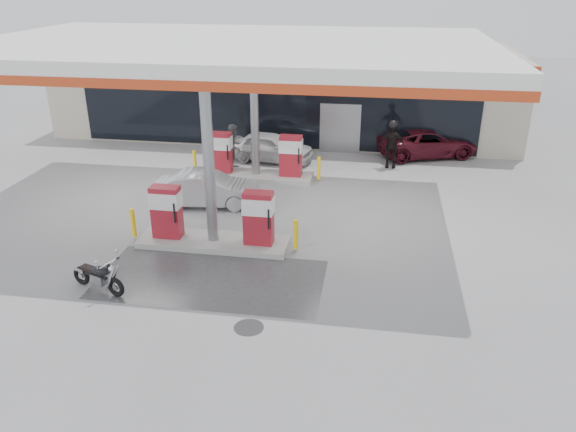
# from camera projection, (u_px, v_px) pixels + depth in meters

# --- Properties ---
(ground) EXTENTS (90.00, 90.00, 0.00)m
(ground) POSITION_uv_depth(u_px,v_px,m) (193.00, 278.00, 15.08)
(ground) COLOR gray
(ground) RESTS_ON ground
(wet_patch) EXTENTS (6.00, 3.00, 0.00)m
(wet_patch) POSITION_uv_depth(u_px,v_px,m) (211.00, 279.00, 15.00)
(wet_patch) COLOR #4C4C4F
(wet_patch) RESTS_ON ground
(drain_cover) EXTENTS (0.70, 0.70, 0.01)m
(drain_cover) POSITION_uv_depth(u_px,v_px,m) (249.00, 327.00, 12.98)
(drain_cover) COLOR #38383A
(drain_cover) RESTS_ON ground
(store_building) EXTENTS (22.00, 8.22, 4.00)m
(store_building) POSITION_uv_depth(u_px,v_px,m) (288.00, 89.00, 28.66)
(store_building) COLOR #ABA28F
(store_building) RESTS_ON ground
(canopy) EXTENTS (16.00, 10.02, 5.51)m
(canopy) POSITION_uv_depth(u_px,v_px,m) (232.00, 51.00, 17.47)
(canopy) COLOR silver
(canopy) RESTS_ON ground
(pump_island_near) EXTENTS (5.14, 1.30, 1.78)m
(pump_island_near) POSITION_uv_depth(u_px,v_px,m) (212.00, 223.00, 16.60)
(pump_island_near) COLOR #9E9E99
(pump_island_near) RESTS_ON ground
(pump_island_far) EXTENTS (5.14, 1.30, 1.78)m
(pump_island_far) POSITION_uv_depth(u_px,v_px,m) (256.00, 161.00, 22.02)
(pump_island_far) COLOR #9E9E99
(pump_island_far) RESTS_ON ground
(parked_motorcycle) EXTENTS (1.68, 0.88, 0.90)m
(parked_motorcycle) POSITION_uv_depth(u_px,v_px,m) (99.00, 277.00, 14.32)
(parked_motorcycle) COLOR black
(parked_motorcycle) RESTS_ON ground
(sedan_white) EXTENTS (3.84, 1.99, 1.25)m
(sedan_white) POSITION_uv_depth(u_px,v_px,m) (270.00, 147.00, 24.01)
(sedan_white) COLOR #BEBEC0
(sedan_white) RESTS_ON ground
(attendant) EXTENTS (0.92, 1.06, 1.86)m
(attendant) POSITION_uv_depth(u_px,v_px,m) (234.00, 147.00, 22.99)
(attendant) COLOR #58585D
(attendant) RESTS_ON ground
(hatchback_silver) EXTENTS (3.78, 1.70, 1.20)m
(hatchback_silver) POSITION_uv_depth(u_px,v_px,m) (207.00, 189.00, 19.49)
(hatchback_silver) COLOR #9DA0A4
(hatchback_silver) RESTS_ON ground
(parked_car_left) EXTENTS (4.97, 3.30, 1.34)m
(parked_car_left) POSITION_uv_depth(u_px,v_px,m) (112.00, 117.00, 28.76)
(parked_car_left) COLOR black
(parked_car_left) RESTS_ON ground
(parked_car_right) EXTENTS (4.80, 3.36, 1.22)m
(parked_car_right) POSITION_uv_depth(u_px,v_px,m) (428.00, 143.00, 24.66)
(parked_car_right) COLOR #51111E
(parked_car_right) RESTS_ON ground
(biker_walking) EXTENTS (1.10, 0.47, 1.87)m
(biker_walking) POSITION_uv_depth(u_px,v_px,m) (391.00, 145.00, 23.14)
(biker_walking) COLOR black
(biker_walking) RESTS_ON ground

